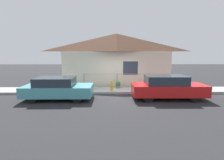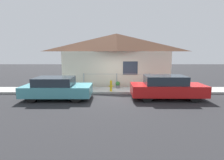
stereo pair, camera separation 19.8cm
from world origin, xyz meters
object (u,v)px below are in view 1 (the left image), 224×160
(car_left, at_px, (58,88))
(car_right, at_px, (168,87))
(fire_hydrant, at_px, (112,86))
(potted_plant_near_hydrant, at_px, (118,85))

(car_left, bearing_deg, car_right, -0.18)
(car_left, relative_size, car_right, 0.93)
(fire_hydrant, bearing_deg, car_left, -155.72)
(car_left, height_order, potted_plant_near_hydrant, car_left)
(car_right, bearing_deg, car_left, -179.26)
(car_right, xyz_separation_m, potted_plant_near_hydrant, (-2.76, 2.46, -0.29))
(car_right, bearing_deg, fire_hydrant, 157.23)
(car_left, relative_size, potted_plant_near_hydrant, 7.98)
(car_right, relative_size, potted_plant_near_hydrant, 8.60)
(car_right, height_order, fire_hydrant, car_right)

